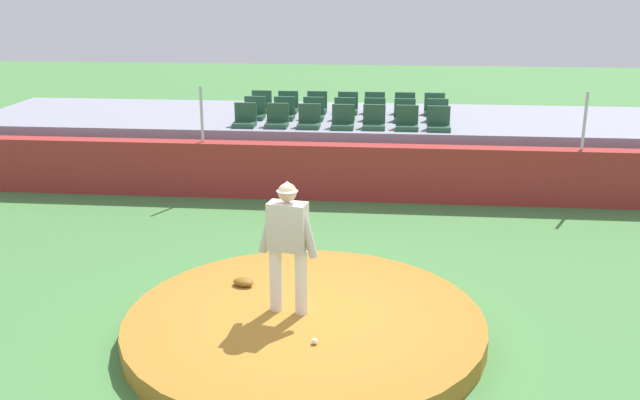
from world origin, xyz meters
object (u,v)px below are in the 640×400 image
at_px(stadium_chair_14, 261,105).
at_px(stadium_chair_9, 313,113).
at_px(stadium_chair_16, 317,106).
at_px(stadium_chair_11, 375,114).
at_px(stadium_chair_5, 407,122).
at_px(stadium_chair_19, 405,107).
at_px(stadium_chair_20, 434,108).
at_px(stadium_chair_2, 309,120).
at_px(stadium_chair_3, 343,121).
at_px(stadium_chair_17, 348,107).
at_px(pitcher, 288,237).
at_px(stadium_chair_0, 245,119).
at_px(stadium_chair_18, 375,107).
at_px(stadium_chair_7, 254,112).
at_px(stadium_chair_8, 284,112).
at_px(stadium_chair_12, 405,115).
at_px(fielding_glove, 243,282).
at_px(stadium_chair_4, 374,121).
at_px(stadium_chair_15, 288,106).
at_px(stadium_chair_6, 439,123).
at_px(baseball, 314,341).
at_px(stadium_chair_1, 277,120).
at_px(stadium_chair_10, 345,113).

bearing_deg(stadium_chair_14, stadium_chair_9, 147.36).
bearing_deg(stadium_chair_16, stadium_chair_11, 147.45).
height_order(stadium_chair_5, stadium_chair_11, same).
xyz_separation_m(stadium_chair_19, stadium_chair_20, (0.70, -0.01, 0.00)).
bearing_deg(stadium_chair_2, stadium_chair_14, -52.66).
height_order(stadium_chair_3, stadium_chair_17, same).
xyz_separation_m(pitcher, stadium_chair_9, (-0.50, 7.84, 0.15)).
relative_size(stadium_chair_0, stadium_chair_5, 1.00).
bearing_deg(stadium_chair_0, stadium_chair_18, -147.07).
xyz_separation_m(stadium_chair_7, stadium_chair_19, (3.47, 0.93, 0.00)).
bearing_deg(stadium_chair_8, stadium_chair_11, -179.89).
bearing_deg(stadium_chair_8, stadium_chair_3, 147.06).
xyz_separation_m(stadium_chair_2, stadium_chair_12, (2.08, 0.88, 0.00)).
height_order(fielding_glove, stadium_chair_4, stadium_chair_4).
bearing_deg(stadium_chair_12, stadium_chair_15, -17.84).
bearing_deg(stadium_chair_6, stadium_chair_5, -2.37).
relative_size(pitcher, stadium_chair_8, 3.50).
height_order(stadium_chair_15, stadium_chair_16, same).
height_order(stadium_chair_4, stadium_chair_20, same).
distance_m(baseball, stadium_chair_4, 7.88).
distance_m(stadium_chair_11, stadium_chair_17, 1.10).
height_order(stadium_chair_0, stadium_chair_14, same).
bearing_deg(pitcher, stadium_chair_15, 109.44).
xyz_separation_m(baseball, stadium_chair_18, (0.47, 9.56, 1.13)).
relative_size(fielding_glove, stadium_chair_20, 0.60).
height_order(stadium_chair_1, stadium_chair_10, same).
distance_m(stadium_chair_6, stadium_chair_7, 4.26).
bearing_deg(stadium_chair_7, stadium_chair_4, 162.72).
distance_m(stadium_chair_4, stadium_chair_11, 0.88).
distance_m(stadium_chair_17, stadium_chair_20, 2.07).
distance_m(baseball, stadium_chair_16, 9.67).
bearing_deg(stadium_chair_9, stadium_chair_3, 128.28).
xyz_separation_m(stadium_chair_1, stadium_chair_3, (1.44, -0.02, 0.00)).
xyz_separation_m(fielding_glove, stadium_chair_10, (0.96, 7.09, 1.11)).
bearing_deg(stadium_chair_20, stadium_chair_6, 89.54).
distance_m(stadium_chair_5, stadium_chair_6, 0.67).
xyz_separation_m(stadium_chair_2, stadium_chair_11, (1.40, 0.91, 0.00)).
relative_size(stadium_chair_14, stadium_chair_15, 1.00).
relative_size(stadium_chair_1, stadium_chair_9, 1.00).
bearing_deg(stadium_chair_10, stadium_chair_3, 91.25).
bearing_deg(stadium_chair_3, stadium_chair_17, -90.03).
bearing_deg(stadium_chair_4, stadium_chair_11, -89.41).
xyz_separation_m(stadium_chair_17, stadium_chair_20, (2.07, 0.03, 0.00)).
bearing_deg(stadium_chair_7, stadium_chair_19, -165.05).
bearing_deg(stadium_chair_14, baseball, 103.43).
xyz_separation_m(baseball, stadium_chair_8, (-1.59, 8.65, 1.13)).
distance_m(stadium_chair_4, stadium_chair_20, 2.26).
bearing_deg(stadium_chair_9, stadium_chair_14, -32.64).
xyz_separation_m(stadium_chair_1, stadium_chair_20, (3.51, 1.80, 0.00)).
bearing_deg(stadium_chair_17, stadium_chair_4, 111.03).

